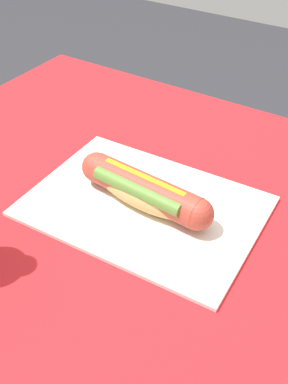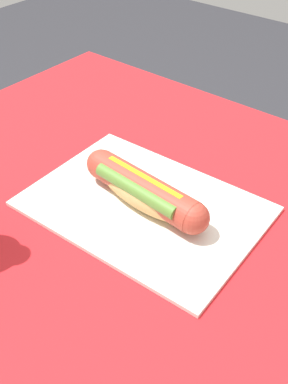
# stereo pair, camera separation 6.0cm
# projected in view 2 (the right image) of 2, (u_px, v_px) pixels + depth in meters

# --- Properties ---
(dining_table) EXTENTS (0.98, 0.79, 0.76)m
(dining_table) POSITION_uv_depth(u_px,v_px,m) (141.00, 295.00, 0.77)
(dining_table) COLOR brown
(dining_table) RESTS_ON ground
(paper_wrapper) EXTENTS (0.34, 0.25, 0.01)m
(paper_wrapper) POSITION_uv_depth(u_px,v_px,m) (144.00, 206.00, 0.69)
(paper_wrapper) COLOR silver
(paper_wrapper) RESTS_ON dining_table
(hot_dog) EXTENTS (0.22, 0.07, 0.05)m
(hot_dog) POSITION_uv_depth(u_px,v_px,m) (144.00, 190.00, 0.67)
(hot_dog) COLOR tan
(hot_dog) RESTS_ON paper_wrapper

